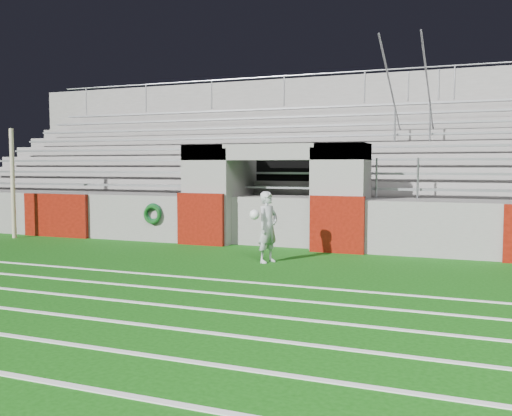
% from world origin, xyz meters
% --- Properties ---
extents(ground, '(90.00, 90.00, 0.00)m').
position_xyz_m(ground, '(0.00, 0.00, 0.00)').
color(ground, '#104D0C').
rests_on(ground, ground).
extents(field_post, '(0.12, 0.12, 3.11)m').
position_xyz_m(field_post, '(-7.43, 2.29, 1.55)').
color(field_post, '#BAAB8A').
rests_on(field_post, ground).
extents(field_markings, '(28.00, 8.09, 0.01)m').
position_xyz_m(field_markings, '(0.00, -5.00, 0.01)').
color(field_markings, white).
rests_on(field_markings, ground).
extents(stadium_structure, '(26.00, 8.48, 5.42)m').
position_xyz_m(stadium_structure, '(0.00, 7.97, 1.49)').
color(stadium_structure, slate).
rests_on(stadium_structure, ground).
extents(goalkeeper_with_ball, '(0.55, 0.74, 1.51)m').
position_xyz_m(goalkeeper_with_ball, '(0.75, 1.09, 0.77)').
color(goalkeeper_with_ball, '#A7ACB1').
rests_on(goalkeeper_with_ball, ground).
extents(hose_coil, '(0.52, 0.15, 0.56)m').
position_xyz_m(hose_coil, '(-3.23, 2.92, 0.78)').
color(hose_coil, '#0D421E').
rests_on(hose_coil, ground).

